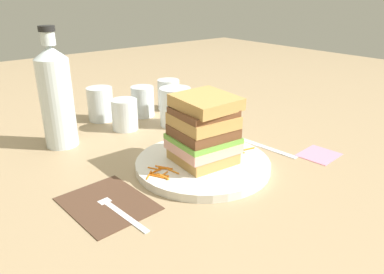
{
  "coord_description": "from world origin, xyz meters",
  "views": [
    {
      "loc": [
        -0.44,
        -0.5,
        0.34
      ],
      "look_at": [
        -0.01,
        0.03,
        0.06
      ],
      "focal_mm": 34.27,
      "sensor_mm": 36.0,
      "label": 1
    }
  ],
  "objects_px": {
    "sandwich": "(202,130)",
    "knife": "(260,145)",
    "fork": "(114,207)",
    "empty_tumbler_1": "(125,115)",
    "main_plate": "(201,163)",
    "empty_tumbler_0": "(100,104)",
    "water_bottle": "(56,96)",
    "napkin_pink": "(319,154)",
    "juice_glass": "(175,108)",
    "empty_tumbler_2": "(169,95)",
    "empty_tumbler_3": "(143,101)",
    "napkin_dark": "(107,203)"
  },
  "relations": [
    {
      "from": "napkin_pink",
      "to": "water_bottle",
      "type": "bearing_deg",
      "value": 135.04
    },
    {
      "from": "main_plate",
      "to": "empty_tumbler_1",
      "type": "bearing_deg",
      "value": 91.96
    },
    {
      "from": "juice_glass",
      "to": "empty_tumbler_0",
      "type": "bearing_deg",
      "value": 129.46
    },
    {
      "from": "empty_tumbler_0",
      "to": "knife",
      "type": "bearing_deg",
      "value": -63.44
    },
    {
      "from": "knife",
      "to": "empty_tumbler_0",
      "type": "distance_m",
      "value": 0.45
    },
    {
      "from": "main_plate",
      "to": "empty_tumbler_0",
      "type": "bearing_deg",
      "value": 93.53
    },
    {
      "from": "sandwich",
      "to": "fork",
      "type": "relative_size",
      "value": 0.81
    },
    {
      "from": "fork",
      "to": "water_bottle",
      "type": "distance_m",
      "value": 0.34
    },
    {
      "from": "sandwich",
      "to": "napkin_dark",
      "type": "height_order",
      "value": "sandwich"
    },
    {
      "from": "main_plate",
      "to": "napkin_dark",
      "type": "height_order",
      "value": "main_plate"
    },
    {
      "from": "fork",
      "to": "empty_tumbler_0",
      "type": "relative_size",
      "value": 1.84
    },
    {
      "from": "fork",
      "to": "empty_tumbler_1",
      "type": "distance_m",
      "value": 0.37
    },
    {
      "from": "main_plate",
      "to": "empty_tumbler_2",
      "type": "xyz_separation_m",
      "value": [
        0.18,
        0.35,
        0.04
      ]
    },
    {
      "from": "knife",
      "to": "empty_tumbler_1",
      "type": "height_order",
      "value": "empty_tumbler_1"
    },
    {
      "from": "knife",
      "to": "juice_glass",
      "type": "relative_size",
      "value": 2.01
    },
    {
      "from": "fork",
      "to": "napkin_pink",
      "type": "height_order",
      "value": "fork"
    },
    {
      "from": "empty_tumbler_2",
      "to": "napkin_pink",
      "type": "distance_m",
      "value": 0.48
    },
    {
      "from": "sandwich",
      "to": "empty_tumbler_0",
      "type": "relative_size",
      "value": 1.49
    },
    {
      "from": "sandwich",
      "to": "napkin_dark",
      "type": "bearing_deg",
      "value": -179.09
    },
    {
      "from": "napkin_dark",
      "to": "knife",
      "type": "bearing_deg",
      "value": -0.21
    },
    {
      "from": "water_bottle",
      "to": "napkin_dark",
      "type": "bearing_deg",
      "value": -97.42
    },
    {
      "from": "napkin_dark",
      "to": "fork",
      "type": "bearing_deg",
      "value": -85.18
    },
    {
      "from": "fork",
      "to": "water_bottle",
      "type": "xyz_separation_m",
      "value": [
        0.04,
        0.32,
        0.11
      ]
    },
    {
      "from": "empty_tumbler_0",
      "to": "empty_tumbler_2",
      "type": "relative_size",
      "value": 1.02
    },
    {
      "from": "empty_tumbler_1",
      "to": "napkin_pink",
      "type": "xyz_separation_m",
      "value": [
        0.24,
        -0.41,
        -0.04
      ]
    },
    {
      "from": "empty_tumbler_2",
      "to": "empty_tumbler_3",
      "type": "xyz_separation_m",
      "value": [
        -0.09,
        -0.0,
        -0.0
      ]
    },
    {
      "from": "empty_tumbler_1",
      "to": "main_plate",
      "type": "bearing_deg",
      "value": -88.04
    },
    {
      "from": "juice_glass",
      "to": "main_plate",
      "type": "bearing_deg",
      "value": -115.2
    },
    {
      "from": "juice_glass",
      "to": "knife",
      "type": "bearing_deg",
      "value": -74.42
    },
    {
      "from": "fork",
      "to": "empty_tumbler_1",
      "type": "relative_size",
      "value": 2.13
    },
    {
      "from": "fork",
      "to": "empty_tumbler_1",
      "type": "height_order",
      "value": "empty_tumbler_1"
    },
    {
      "from": "knife",
      "to": "water_bottle",
      "type": "height_order",
      "value": "water_bottle"
    },
    {
      "from": "main_plate",
      "to": "empty_tumbler_3",
      "type": "bearing_deg",
      "value": 76.67
    },
    {
      "from": "knife",
      "to": "napkin_pink",
      "type": "bearing_deg",
      "value": -62.11
    },
    {
      "from": "empty_tumbler_3",
      "to": "napkin_pink",
      "type": "height_order",
      "value": "empty_tumbler_3"
    },
    {
      "from": "main_plate",
      "to": "empty_tumbler_0",
      "type": "relative_size",
      "value": 2.98
    },
    {
      "from": "water_bottle",
      "to": "empty_tumbler_0",
      "type": "distance_m",
      "value": 0.2
    },
    {
      "from": "napkin_dark",
      "to": "juice_glass",
      "type": "distance_m",
      "value": 0.4
    },
    {
      "from": "fork",
      "to": "empty_tumbler_0",
      "type": "xyz_separation_m",
      "value": [
        0.19,
        0.42,
        0.04
      ]
    },
    {
      "from": "main_plate",
      "to": "empty_tumbler_3",
      "type": "relative_size",
      "value": 3.2
    },
    {
      "from": "main_plate",
      "to": "water_bottle",
      "type": "xyz_separation_m",
      "value": [
        -0.17,
        0.29,
        0.11
      ]
    },
    {
      "from": "fork",
      "to": "empty_tumbler_1",
      "type": "bearing_deg",
      "value": 57.42
    },
    {
      "from": "water_bottle",
      "to": "napkin_pink",
      "type": "bearing_deg",
      "value": -44.96
    },
    {
      "from": "knife",
      "to": "juice_glass",
      "type": "height_order",
      "value": "juice_glass"
    },
    {
      "from": "juice_glass",
      "to": "empty_tumbler_1",
      "type": "height_order",
      "value": "juice_glass"
    },
    {
      "from": "fork",
      "to": "knife",
      "type": "distance_m",
      "value": 0.39
    },
    {
      "from": "main_plate",
      "to": "napkin_pink",
      "type": "xyz_separation_m",
      "value": [
        0.23,
        -0.12,
        -0.01
      ]
    },
    {
      "from": "sandwich",
      "to": "knife",
      "type": "height_order",
      "value": "sandwich"
    },
    {
      "from": "juice_glass",
      "to": "napkin_pink",
      "type": "xyz_separation_m",
      "value": [
        0.13,
        -0.35,
        -0.04
      ]
    },
    {
      "from": "empty_tumbler_1",
      "to": "water_bottle",
      "type": "bearing_deg",
      "value": 179.4
    }
  ]
}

